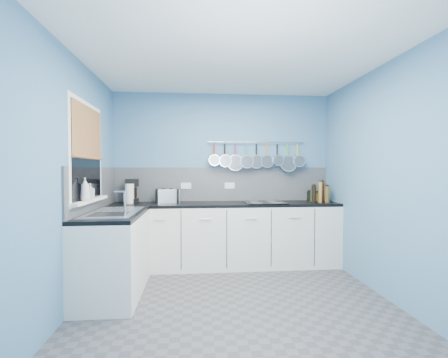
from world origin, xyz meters
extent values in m
cube|color=#47474C|center=(0.00, 0.00, -0.01)|extent=(3.20, 3.00, 0.02)
cube|color=white|center=(0.00, 0.00, 2.51)|extent=(3.20, 3.00, 0.02)
cube|color=teal|center=(0.00, 1.51, 1.25)|extent=(3.20, 0.02, 2.50)
cube|color=teal|center=(0.00, -1.51, 1.25)|extent=(3.20, 0.02, 2.50)
cube|color=teal|center=(-1.61, 0.00, 1.25)|extent=(0.02, 3.00, 2.50)
cube|color=teal|center=(1.61, 0.00, 1.25)|extent=(0.02, 3.00, 2.50)
cube|color=slate|center=(0.00, 1.49, 1.15)|extent=(3.20, 0.02, 0.50)
cube|color=slate|center=(-1.59, 0.60, 1.15)|extent=(0.02, 1.80, 0.50)
cube|color=silver|center=(0.00, 1.20, 0.43)|extent=(3.20, 0.60, 0.86)
cube|color=black|center=(0.00, 1.20, 0.88)|extent=(3.20, 0.60, 0.04)
cube|color=silver|center=(-1.30, 0.30, 0.43)|extent=(0.60, 1.20, 0.86)
cube|color=black|center=(-1.30, 0.30, 0.88)|extent=(0.60, 1.20, 0.04)
cube|color=white|center=(-1.58, 0.30, 1.55)|extent=(0.01, 1.00, 1.10)
cube|color=black|center=(-1.57, 0.30, 1.55)|extent=(0.01, 0.90, 1.00)
cube|color=#B06B3B|center=(-1.56, 0.30, 1.77)|extent=(0.01, 0.90, 0.55)
cube|color=white|center=(-1.55, 0.30, 1.04)|extent=(0.10, 0.98, 0.03)
cube|color=silver|center=(-1.30, 0.30, 0.90)|extent=(0.50, 0.95, 0.01)
cube|color=white|center=(-0.55, 1.48, 1.13)|extent=(0.15, 0.01, 0.09)
cube|color=white|center=(0.10, 1.48, 1.13)|extent=(0.15, 0.01, 0.09)
cylinder|color=silver|center=(0.50, 1.45, 1.78)|extent=(1.45, 0.02, 0.02)
imported|color=white|center=(-1.53, 0.09, 1.17)|extent=(0.12, 0.12, 0.24)
imported|color=white|center=(-1.53, 0.25, 1.14)|extent=(0.09, 0.09, 0.17)
cylinder|color=white|center=(-1.32, 1.22, 1.04)|extent=(0.14, 0.14, 0.27)
cube|color=silver|center=(-0.81, 1.30, 1.00)|extent=(0.34, 0.25, 0.19)
cylinder|color=silver|center=(-0.69, 1.31, 0.97)|extent=(0.10, 0.10, 0.13)
cube|color=black|center=(0.56, 1.14, 0.91)|extent=(0.57, 0.50, 0.01)
cylinder|color=#8C5914|center=(1.44, 1.34, 0.97)|extent=(0.06, 0.06, 0.13)
cylinder|color=#3F721E|center=(1.34, 1.30, 1.00)|extent=(0.06, 0.06, 0.21)
cylinder|color=black|center=(1.28, 1.33, 0.97)|extent=(0.07, 0.07, 0.15)
cylinder|color=#4C190C|center=(1.43, 1.21, 1.05)|extent=(0.05, 0.05, 0.30)
cylinder|color=brown|center=(1.37, 1.24, 0.97)|extent=(0.06, 0.06, 0.13)
cylinder|color=#265919|center=(1.29, 1.22, 0.99)|extent=(0.06, 0.06, 0.19)
cylinder|color=brown|center=(1.47, 1.13, 1.02)|extent=(0.07, 0.07, 0.23)
cylinder|color=olive|center=(1.37, 1.14, 1.05)|extent=(0.05, 0.05, 0.29)
cylinder|color=black|center=(1.26, 1.10, 1.02)|extent=(0.06, 0.06, 0.25)
camera|label=1|loc=(-0.41, -3.22, 1.37)|focal=25.30mm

